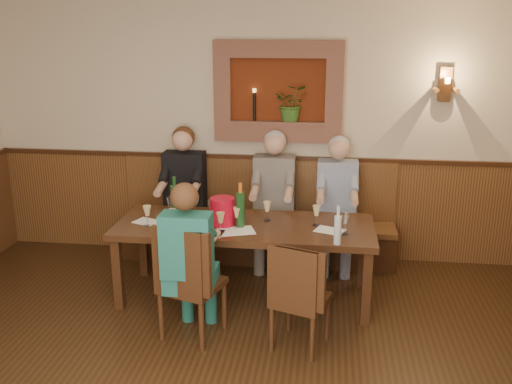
# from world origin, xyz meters

# --- Properties ---
(room_shell) EXTENTS (6.04, 6.04, 2.82)m
(room_shell) POSITION_xyz_m (0.00, 0.00, 1.89)
(room_shell) COLOR beige
(room_shell) RESTS_ON ground
(wainscoting) EXTENTS (6.02, 6.02, 1.15)m
(wainscoting) POSITION_xyz_m (0.00, -0.00, 0.59)
(wainscoting) COLOR #4E2C16
(wainscoting) RESTS_ON ground
(wall_niche) EXTENTS (1.36, 0.30, 1.06)m
(wall_niche) POSITION_xyz_m (0.24, 2.94, 1.81)
(wall_niche) COLOR #60240D
(wall_niche) RESTS_ON ground
(wall_sconce) EXTENTS (0.25, 0.20, 0.35)m
(wall_sconce) POSITION_xyz_m (1.90, 2.93, 1.94)
(wall_sconce) COLOR #4E2C16
(wall_sconce) RESTS_ON ground
(dining_table) EXTENTS (2.40, 0.90, 0.75)m
(dining_table) POSITION_xyz_m (0.00, 1.85, 0.68)
(dining_table) COLOR #3A2011
(dining_table) RESTS_ON ground
(bench) EXTENTS (3.00, 0.45, 1.11)m
(bench) POSITION_xyz_m (0.00, 2.79, 0.33)
(bench) COLOR #381E0F
(bench) RESTS_ON ground
(chair_near_left) EXTENTS (0.57, 0.57, 1.02)m
(chair_near_left) POSITION_xyz_m (-0.34, 1.10, 0.30)
(chair_near_left) COLOR #3A2011
(chair_near_left) RESTS_ON ground
(chair_near_right) EXTENTS (0.52, 0.52, 0.92)m
(chair_near_right) POSITION_xyz_m (0.56, 1.04, 0.27)
(chair_near_right) COLOR #3A2011
(chair_near_right) RESTS_ON ground
(person_bench_left) EXTENTS (0.45, 0.55, 1.49)m
(person_bench_left) POSITION_xyz_m (-0.80, 2.69, 0.62)
(person_bench_left) COLOR black
(person_bench_left) RESTS_ON ground
(person_bench_mid) EXTENTS (0.44, 0.54, 1.47)m
(person_bench_mid) POSITION_xyz_m (0.19, 2.69, 0.61)
(person_bench_mid) COLOR #4E4B48
(person_bench_mid) RESTS_ON ground
(person_bench_right) EXTENTS (0.42, 0.52, 1.43)m
(person_bench_right) POSITION_xyz_m (0.86, 2.69, 0.59)
(person_bench_right) COLOR navy
(person_bench_right) RESTS_ON ground
(person_chair_front) EXTENTS (0.40, 0.49, 1.38)m
(person_chair_front) POSITION_xyz_m (-0.34, 1.07, 0.57)
(person_chair_front) COLOR #195859
(person_chair_front) RESTS_ON ground
(spittoon_bucket) EXTENTS (0.27, 0.27, 0.26)m
(spittoon_bucket) POSITION_xyz_m (-0.20, 1.81, 0.88)
(spittoon_bucket) COLOR red
(spittoon_bucket) RESTS_ON dining_table
(wine_bottle_green_a) EXTENTS (0.08, 0.08, 0.42)m
(wine_bottle_green_a) POSITION_xyz_m (-0.03, 1.77, 0.92)
(wine_bottle_green_a) COLOR #19471E
(wine_bottle_green_a) RESTS_ON dining_table
(wine_bottle_green_b) EXTENTS (0.09, 0.09, 0.41)m
(wine_bottle_green_b) POSITION_xyz_m (-0.68, 1.94, 0.92)
(wine_bottle_green_b) COLOR #19471E
(wine_bottle_green_b) RESTS_ON dining_table
(water_bottle) EXTENTS (0.08, 0.08, 0.34)m
(water_bottle) POSITION_xyz_m (0.85, 1.45, 0.88)
(water_bottle) COLOR silver
(water_bottle) RESTS_ON dining_table
(tasting_sheet_a) EXTENTS (0.30, 0.26, 0.00)m
(tasting_sheet_a) POSITION_xyz_m (-0.91, 1.79, 0.75)
(tasting_sheet_a) COLOR white
(tasting_sheet_a) RESTS_ON dining_table
(tasting_sheet_b) EXTENTS (0.38, 0.32, 0.00)m
(tasting_sheet_b) POSITION_xyz_m (-0.05, 1.65, 0.75)
(tasting_sheet_b) COLOR white
(tasting_sheet_b) RESTS_ON dining_table
(tasting_sheet_c) EXTENTS (0.31, 0.26, 0.00)m
(tasting_sheet_c) POSITION_xyz_m (0.79, 1.77, 0.75)
(tasting_sheet_c) COLOR white
(tasting_sheet_c) RESTS_ON dining_table
(tasting_sheet_d) EXTENTS (0.29, 0.22, 0.00)m
(tasting_sheet_d) POSITION_xyz_m (-0.29, 1.57, 0.75)
(tasting_sheet_d) COLOR white
(tasting_sheet_d) RESTS_ON dining_table
(wine_glass_0) EXTENTS (0.08, 0.08, 0.19)m
(wine_glass_0) POSITION_xyz_m (-0.05, 1.76, 0.85)
(wine_glass_0) COLOR #E3C987
(wine_glass_0) RESTS_ON dining_table
(wine_glass_1) EXTENTS (0.08, 0.08, 0.19)m
(wine_glass_1) POSITION_xyz_m (-0.75, 1.99, 0.85)
(wine_glass_1) COLOR white
(wine_glass_1) RESTS_ON dining_table
(wine_glass_2) EXTENTS (0.08, 0.08, 0.19)m
(wine_glass_2) POSITION_xyz_m (-0.33, 1.93, 0.85)
(wine_glass_2) COLOR white
(wine_glass_2) RESTS_ON dining_table
(wine_glass_3) EXTENTS (0.08, 0.08, 0.19)m
(wine_glass_3) POSITION_xyz_m (-0.18, 1.59, 0.85)
(wine_glass_3) COLOR #E3C987
(wine_glass_3) RESTS_ON dining_table
(wine_glass_4) EXTENTS (0.08, 0.08, 0.19)m
(wine_glass_4) POSITION_xyz_m (-0.88, 1.70, 0.85)
(wine_glass_4) COLOR #E3C987
(wine_glass_4) RESTS_ON dining_table
(wine_glass_5) EXTENTS (0.08, 0.08, 0.19)m
(wine_glass_5) POSITION_xyz_m (-0.63, 1.62, 0.85)
(wine_glass_5) COLOR #E3C987
(wine_glass_5) RESTS_ON dining_table
(wine_glass_6) EXTENTS (0.08, 0.08, 0.19)m
(wine_glass_6) POSITION_xyz_m (0.92, 1.70, 0.85)
(wine_glass_6) COLOR white
(wine_glass_6) RESTS_ON dining_table
(wine_glass_7) EXTENTS (0.08, 0.08, 0.19)m
(wine_glass_7) POSITION_xyz_m (0.20, 1.96, 0.85)
(wine_glass_7) COLOR #E3C987
(wine_glass_7) RESTS_ON dining_table
(wine_glass_8) EXTENTS (0.08, 0.08, 0.19)m
(wine_glass_8) POSITION_xyz_m (0.66, 1.90, 0.85)
(wine_glass_8) COLOR #E3C987
(wine_glass_8) RESTS_ON dining_table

